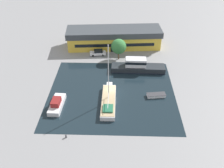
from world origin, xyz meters
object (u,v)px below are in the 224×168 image
Objects in this scene: motor_cruiser at (137,66)px; small_dinghy at (156,95)px; quay_tree_near_building at (119,46)px; sailboat_moored at (109,101)px; cabin_boat at (57,104)px; parked_car at (98,53)px; warehouse_building at (114,38)px.

motor_cruiser is 3.15× the size of small_dinghy.
quay_tree_near_building is 19.64m from sailboat_moored.
sailboat_moored reaches higher than cabin_boat.
quay_tree_near_building is 8.05m from motor_cruiser.
quay_tree_near_building is 1.34× the size of small_dinghy.
small_dinghy is at bearing -148.82° from parked_car.
warehouse_building is at bearing 88.82° from sailboat_moored.
quay_tree_near_building is 0.43× the size of sailboat_moored.
small_dinghy is at bearing -72.39° from warehouse_building.
warehouse_building reaches higher than small_dinghy.
parked_car is at bearing -131.41° from warehouse_building.
small_dinghy is 0.65× the size of cabin_boat.
parked_car is at bearing 100.27° from sailboat_moored.
small_dinghy is at bearing 14.10° from sailboat_moored.
cabin_boat is at bearing -172.35° from sailboat_moored.
quay_tree_near_building is at bearing 40.56° from motor_cruiser.
warehouse_building reaches higher than cabin_boat.
warehouse_building reaches higher than motor_cruiser.
motor_cruiser is 23.07m from cabin_boat.
quay_tree_near_building is 0.43× the size of motor_cruiser.
warehouse_building is 4.80× the size of quay_tree_near_building.
parked_car is (-5.85, 1.98, -3.01)m from quay_tree_near_building.
warehouse_building is at bearing -43.35° from parked_car.
warehouse_building is 26.54m from small_dinghy.
motor_cruiser is (6.81, 13.39, 0.61)m from sailboat_moored.
small_dinghy is at bearing 13.59° from cabin_boat.
cabin_boat is at bearing -86.58° from small_dinghy.
parked_car is 0.34× the size of motor_cruiser.
warehouse_building is 6.04× the size of parked_car.
small_dinghy is at bearing -160.04° from motor_cruiser.
quay_tree_near_building is 19.00m from small_dinghy.
sailboat_moored reaches higher than motor_cruiser.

